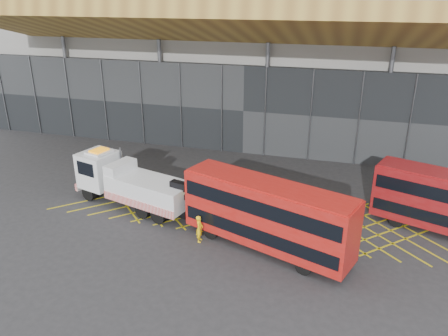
% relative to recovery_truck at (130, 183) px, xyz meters
% --- Properties ---
extents(ground_plane, '(120.00, 120.00, 0.00)m').
position_rel_recovery_truck_xyz_m(ground_plane, '(3.00, 1.29, -1.71)').
color(ground_plane, '#2B2B2E').
extents(road_markings, '(27.96, 7.16, 0.01)m').
position_rel_recovery_truck_xyz_m(road_markings, '(8.60, 1.29, -1.71)').
color(road_markings, gold).
rests_on(road_markings, ground_plane).
extents(construction_building, '(55.00, 23.97, 18.00)m').
position_rel_recovery_truck_xyz_m(construction_building, '(4.93, 19.69, 7.26)').
color(construction_building, gray).
rests_on(construction_building, ground_plane).
extents(recovery_truck, '(10.59, 4.90, 3.71)m').
position_rel_recovery_truck_xyz_m(recovery_truck, '(0.00, 0.00, 0.00)').
color(recovery_truck, black).
rests_on(recovery_truck, ground_plane).
extents(bus_towed, '(10.39, 5.67, 4.16)m').
position_rel_recovery_truck_xyz_m(bus_towed, '(10.15, -2.85, 0.60)').
color(bus_towed, '#AD140F').
rests_on(bus_towed, ground_plane).
extents(worker, '(0.50, 0.68, 1.70)m').
position_rel_recovery_truck_xyz_m(worker, '(6.20, -3.21, -0.86)').
color(worker, yellow).
rests_on(worker, ground_plane).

